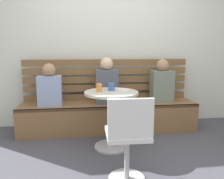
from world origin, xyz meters
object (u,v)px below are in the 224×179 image
at_px(cafe_table, 111,109).
at_px(person_child_left, 50,87).
at_px(cup_mug_blue, 111,87).
at_px(plate_small, 123,90).
at_px(person_child_middle, 162,83).
at_px(cup_tumbler_orange, 99,88).
at_px(white_chair, 128,137).
at_px(person_adult, 107,83).
at_px(booth_bench, 109,117).

bearing_deg(cafe_table, person_child_left, 144.09).
distance_m(cup_mug_blue, plate_small, 0.16).
relative_size(person_child_middle, plate_small, 3.95).
distance_m(person_child_middle, cup_mug_blue, 1.05).
distance_m(cafe_table, cup_tumbler_orange, 0.31).
xyz_separation_m(white_chair, person_adult, (-0.04, 1.46, 0.29)).
bearing_deg(person_child_middle, cafe_table, -143.66).
bearing_deg(person_adult, cup_mug_blue, -89.98).
bearing_deg(cup_mug_blue, plate_small, 1.40).
bearing_deg(cafe_table, person_adult, 89.07).
distance_m(person_child_left, person_child_middle, 1.73).
relative_size(cup_tumbler_orange, cup_mug_blue, 1.05).
xyz_separation_m(white_chair, cup_mug_blue, (-0.04, 0.90, 0.32)).
bearing_deg(person_child_left, cup_mug_blue, -31.46).
distance_m(person_adult, person_child_middle, 0.88).
relative_size(person_adult, cup_mug_blue, 7.40).
bearing_deg(cup_tumbler_orange, cafe_table, -7.08).
height_order(cafe_table, person_child_left, person_child_left).
relative_size(person_adult, plate_small, 4.13).
bearing_deg(person_adult, booth_bench, -15.68).
relative_size(cafe_table, cup_tumbler_orange, 7.40).
xyz_separation_m(person_child_left, person_child_middle, (1.73, 0.05, 0.02)).
bearing_deg(white_chair, plate_small, 83.15).
height_order(white_chair, person_adult, person_adult).
distance_m(cup_tumbler_orange, plate_small, 0.32).
height_order(cup_mug_blue, plate_small, cup_mug_blue).
xyz_separation_m(booth_bench, cup_tumbler_orange, (-0.19, -0.62, 0.57)).
xyz_separation_m(cafe_table, plate_small, (0.16, 0.09, 0.23)).
bearing_deg(person_child_left, plate_small, -27.21).
bearing_deg(plate_small, cup_tumbler_orange, -167.03).
relative_size(cafe_table, person_child_middle, 1.10).
distance_m(person_child_left, cup_mug_blue, 0.99).
height_order(white_chair, cup_mug_blue, white_chair).
bearing_deg(person_child_left, person_child_middle, 1.80).
bearing_deg(booth_bench, cup_mug_blue, -93.37).
xyz_separation_m(person_adult, person_child_middle, (0.88, 0.01, -0.01)).
relative_size(person_adult, cup_tumbler_orange, 7.03).
height_order(cup_tumbler_orange, cup_mug_blue, cup_tumbler_orange).
bearing_deg(cafe_table, booth_bench, 86.14).
relative_size(person_adult, person_child_middle, 1.05).
height_order(booth_bench, cup_tumbler_orange, cup_tumbler_orange).
bearing_deg(person_child_left, cafe_table, -35.91).
bearing_deg(person_child_left, booth_bench, 2.06).
relative_size(person_adult, person_child_left, 1.13).
xyz_separation_m(booth_bench, cafe_table, (-0.04, -0.63, 0.30)).
relative_size(white_chair, person_child_left, 1.36).
xyz_separation_m(person_child_left, cup_mug_blue, (0.84, -0.52, 0.07)).
bearing_deg(plate_small, booth_bench, 102.52).
xyz_separation_m(booth_bench, person_adult, (-0.03, 0.01, 0.53)).
relative_size(booth_bench, person_child_middle, 4.02).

